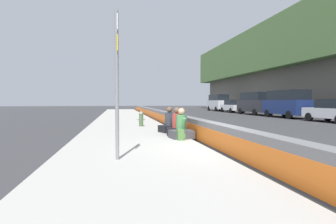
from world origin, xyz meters
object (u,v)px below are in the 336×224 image
(parked_car_midline, at_px, (255,103))
(seated_person_rear, at_px, (169,124))
(parked_car_third, at_px, (334,111))
(parked_car_farther, at_px, (218,102))
(backpack, at_px, (181,135))
(seated_person_middle, at_px, (177,126))
(parked_car_fourth, at_px, (287,103))
(seated_person_foreground, at_px, (181,129))
(parked_car_far, at_px, (233,106))
(route_sign_post, at_px, (117,75))
(fire_hydrant, at_px, (141,118))

(parked_car_midline, bearing_deg, seated_person_rear, 141.77)
(parked_car_third, distance_m, parked_car_farther, 23.47)
(backpack, height_order, parked_car_midline, parked_car_midline)
(seated_person_middle, distance_m, parked_car_fourth, 17.62)
(parked_car_midline, distance_m, parked_car_farther, 11.96)
(seated_person_foreground, bearing_deg, parked_car_far, -27.59)
(route_sign_post, xyz_separation_m, fire_hydrant, (8.72, -1.32, -1.62))
(fire_hydrant, relative_size, parked_car_midline, 0.17)
(parked_car_midline, bearing_deg, parked_car_fourth, -179.54)
(seated_person_foreground, bearing_deg, parked_car_fourth, -45.57)
(fire_hydrant, bearing_deg, backpack, -170.59)
(fire_hydrant, distance_m, parked_car_fourth, 16.04)
(parked_car_third, bearing_deg, parked_car_farther, -0.13)
(parked_car_midline, relative_size, parked_car_far, 1.14)
(parked_car_farther, bearing_deg, seated_person_rear, 155.20)
(route_sign_post, height_order, seated_person_foreground, route_sign_post)
(parked_car_third, xyz_separation_m, parked_car_far, (17.66, 0.08, 0.00))
(seated_person_foreground, xyz_separation_m, backpack, (-0.49, 0.14, -0.17))
(fire_hydrant, bearing_deg, parked_car_fourth, -62.00)
(parked_car_midline, bearing_deg, fire_hydrant, 133.60)
(fire_hydrant, distance_m, parked_car_third, 14.29)
(seated_person_foreground, height_order, seated_person_rear, seated_person_rear)
(seated_person_foreground, bearing_deg, parked_car_third, -61.20)
(seated_person_rear, bearing_deg, parked_car_midline, -38.23)
(parked_car_fourth, distance_m, parked_car_farther, 17.86)
(parked_car_fourth, bearing_deg, seated_person_middle, 132.33)
(parked_car_farther, bearing_deg, fire_hydrant, 150.75)
(seated_person_rear, relative_size, parked_car_fourth, 0.23)
(backpack, xyz_separation_m, parked_car_far, (25.33, -13.12, 0.53))
(parked_car_fourth, relative_size, parked_car_far, 1.14)
(seated_person_foreground, distance_m, parked_car_third, 14.91)
(route_sign_post, xyz_separation_m, seated_person_foreground, (3.45, -2.41, -1.71))
(seated_person_middle, xyz_separation_m, parked_car_midline, (17.75, -12.97, 0.85))
(parked_car_third, relative_size, parked_car_farther, 0.89)
(fire_hydrant, relative_size, parked_car_third, 0.19)
(backpack, height_order, parked_car_third, parked_car_third)
(backpack, relative_size, parked_car_farther, 0.08)
(backpack, bearing_deg, parked_car_farther, -23.07)
(route_sign_post, distance_m, fire_hydrant, 8.97)
(route_sign_post, bearing_deg, fire_hydrant, -8.58)
(seated_person_rear, xyz_separation_m, parked_car_fourth, (10.69, -13.12, 0.85))
(route_sign_post, xyz_separation_m, backpack, (2.97, -2.27, -1.88))
(fire_hydrant, height_order, seated_person_foreground, seated_person_foreground)
(parked_car_third, distance_m, parked_car_midline, 11.52)
(fire_hydrant, height_order, parked_car_fourth, parked_car_fourth)
(seated_person_middle, bearing_deg, parked_car_farther, -23.77)
(route_sign_post, height_order, seated_person_rear, route_sign_post)
(parked_car_third, height_order, parked_car_far, same)
(seated_person_middle, height_order, parked_car_far, parked_car_far)
(fire_hydrant, relative_size, parked_car_far, 0.19)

